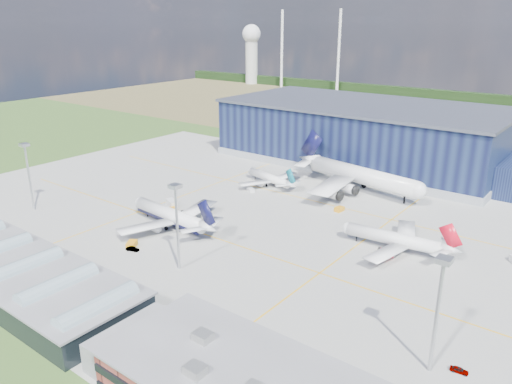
% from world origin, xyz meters
% --- Properties ---
extents(ground, '(600.00, 600.00, 0.00)m').
position_xyz_m(ground, '(0.00, 0.00, 0.00)').
color(ground, '#33521E').
rests_on(ground, ground).
extents(apron, '(220.00, 160.00, 0.08)m').
position_xyz_m(apron, '(0.00, 10.00, 0.03)').
color(apron, '#999994').
rests_on(apron, ground).
extents(farmland, '(600.00, 220.00, 0.01)m').
position_xyz_m(farmland, '(0.00, 220.00, 0.00)').
color(farmland, brown).
rests_on(farmland, ground).
extents(treeline, '(600.00, 8.00, 8.00)m').
position_xyz_m(treeline, '(0.00, 300.00, 4.00)').
color(treeline, black).
rests_on(treeline, ground).
extents(horizon_dressing, '(440.20, 18.00, 70.00)m').
position_xyz_m(horizon_dressing, '(-191.30, 294.39, 34.20)').
color(horizon_dressing, white).
rests_on(horizon_dressing, ground).
extents(hangar, '(145.00, 62.00, 26.10)m').
position_xyz_m(hangar, '(2.81, 94.80, 11.62)').
color(hangar, '#0F1434').
rests_on(hangar, ground).
extents(glass_concourse, '(78.00, 23.00, 8.60)m').
position_xyz_m(glass_concourse, '(-6.45, -60.00, 3.69)').
color(glass_concourse, black).
rests_on(glass_concourse, ground).
extents(light_mast_west, '(2.60, 2.60, 23.00)m').
position_xyz_m(light_mast_west, '(-60.00, -30.00, 15.43)').
color(light_mast_west, '#B0B2B7').
rests_on(light_mast_west, ground).
extents(light_mast_center, '(2.60, 2.60, 23.00)m').
position_xyz_m(light_mast_center, '(10.00, -30.00, 15.43)').
color(light_mast_center, '#B0B2B7').
rests_on(light_mast_center, ground).
extents(light_mast_east, '(2.60, 2.60, 23.00)m').
position_xyz_m(light_mast_east, '(75.00, -30.00, 15.43)').
color(light_mast_east, '#B0B2B7').
rests_on(light_mast_east, ground).
extents(airliner_navy, '(41.17, 40.41, 12.46)m').
position_xyz_m(airliner_navy, '(-12.34, -12.00, 6.23)').
color(airliner_navy, white).
rests_on(airliner_navy, ground).
extents(airliner_red, '(36.50, 35.83, 11.03)m').
position_xyz_m(airliner_red, '(49.12, 13.99, 5.51)').
color(airliner_red, white).
rests_on(airliner_red, ground).
extents(airliner_widebody, '(67.47, 66.45, 18.98)m').
position_xyz_m(airliner_widebody, '(19.53, 55.00, 9.49)').
color(airliner_widebody, white).
rests_on(airliner_widebody, ground).
extents(airliner_regional, '(34.71, 34.27, 9.28)m').
position_xyz_m(airliner_regional, '(-12.38, 40.00, 4.64)').
color(airliner_regional, white).
rests_on(airliner_regional, ground).
extents(gse_tug_a, '(4.06, 4.53, 1.61)m').
position_xyz_m(gse_tug_a, '(-10.19, -28.99, 0.80)').
color(gse_tug_a, orange).
rests_on(gse_tug_a, ground).
extents(gse_tug_b, '(3.05, 3.35, 1.21)m').
position_xyz_m(gse_tug_b, '(-21.89, -1.94, 0.60)').
color(gse_tug_b, orange).
rests_on(gse_tug_b, ground).
extents(gse_van_a, '(6.03, 4.30, 2.41)m').
position_xyz_m(gse_van_a, '(-24.83, 0.35, 1.21)').
color(gse_van_a, silver).
rests_on(gse_van_a, ground).
extents(gse_cart_a, '(1.89, 2.77, 1.18)m').
position_xyz_m(gse_cart_a, '(57.41, 36.18, 0.59)').
color(gse_cart_a, silver).
rests_on(gse_cart_a, ground).
extents(gse_tug_c, '(2.44, 3.60, 1.50)m').
position_xyz_m(gse_tug_c, '(22.96, 31.59, 0.75)').
color(gse_tug_c, orange).
rests_on(gse_tug_c, ground).
extents(gse_cart_b, '(3.72, 3.29, 1.35)m').
position_xyz_m(gse_cart_b, '(-12.95, 29.19, 0.67)').
color(gse_cart_b, silver).
rests_on(gse_cart_b, ground).
extents(car_a, '(3.41, 1.70, 1.12)m').
position_xyz_m(car_a, '(79.49, -27.28, 0.56)').
color(car_a, '#99999E').
rests_on(car_a, ground).
extents(car_b, '(3.98, 2.49, 1.24)m').
position_xyz_m(car_b, '(-7.92, -30.59, 0.62)').
color(car_b, '#99999E').
rests_on(car_b, ground).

